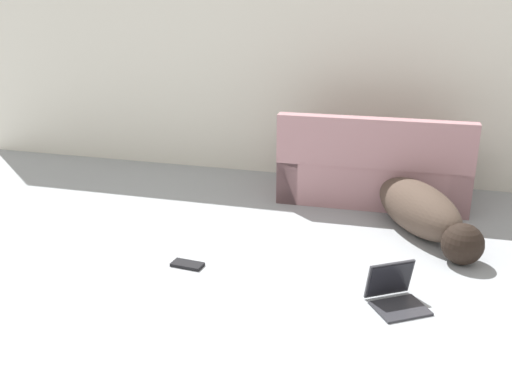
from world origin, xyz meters
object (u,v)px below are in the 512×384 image
dog (423,212)px  couch (373,172)px  laptop_open (394,291)px  book_black (187,265)px

dog → couch: bearing=-179.1°
laptop_open → book_black: laptop_open is taller
book_black → dog: bearing=32.7°
laptop_open → book_black: 1.50m
dog → book_black: size_ratio=6.00×
laptop_open → dog: bearing=48.7°
couch → dog: 0.89m
dog → laptop_open: (-0.17, -1.19, -0.11)m
couch → book_black: bearing=55.4°
couch → laptop_open: 1.98m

